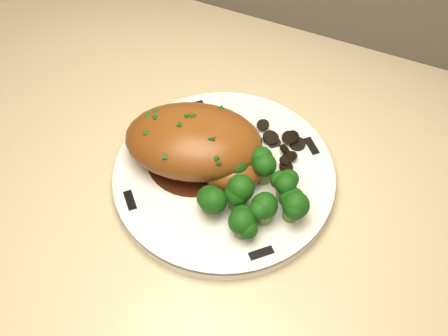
% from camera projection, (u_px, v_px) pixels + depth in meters
% --- Properties ---
extents(plate, '(0.34, 0.34, 0.02)m').
position_uv_depth(plate, '(224.00, 177.00, 0.73)').
color(plate, silver).
rests_on(plate, counter).
extents(rim_accent_0, '(0.03, 0.03, 0.00)m').
position_uv_depth(rim_accent_0, '(311.00, 146.00, 0.74)').
color(rim_accent_0, black).
rests_on(rim_accent_0, plate).
extents(rim_accent_1, '(0.03, 0.03, 0.00)m').
position_uv_depth(rim_accent_1, '(193.00, 106.00, 0.79)').
color(rim_accent_1, black).
rests_on(rim_accent_1, plate).
extents(rim_accent_2, '(0.03, 0.03, 0.00)m').
position_uv_depth(rim_accent_2, '(130.00, 200.00, 0.69)').
color(rim_accent_2, black).
rests_on(rim_accent_2, plate).
extents(rim_accent_3, '(0.03, 0.03, 0.00)m').
position_uv_depth(rim_accent_3, '(261.00, 253.00, 0.65)').
color(rim_accent_3, black).
rests_on(rim_accent_3, plate).
extents(gravy_pool, '(0.13, 0.13, 0.00)m').
position_uv_depth(gravy_pool, '(195.00, 157.00, 0.73)').
color(gravy_pool, '#361609').
rests_on(gravy_pool, plate).
extents(chicken_breast, '(0.20, 0.16, 0.07)m').
position_uv_depth(chicken_breast, '(198.00, 144.00, 0.70)').
color(chicken_breast, brown).
rests_on(chicken_breast, plate).
extents(mushroom_pile, '(0.08, 0.06, 0.02)m').
position_uv_depth(mushroom_pile, '(266.00, 145.00, 0.74)').
color(mushroom_pile, black).
rests_on(mushroom_pile, plate).
extents(broccoli_florets, '(0.12, 0.11, 0.04)m').
position_uv_depth(broccoli_florets, '(253.00, 193.00, 0.67)').
color(broccoli_florets, '#597732').
rests_on(broccoli_florets, plate).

